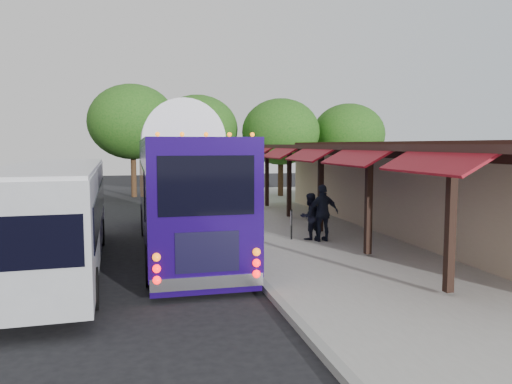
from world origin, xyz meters
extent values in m
plane|color=black|center=(0.00, 0.00, 0.00)|extent=(90.00, 90.00, 0.00)
cube|color=#9E9B93|center=(5.00, 4.00, 0.07)|extent=(10.00, 40.00, 0.15)
cube|color=gray|center=(0.05, 4.00, 0.07)|extent=(0.20, 40.00, 0.16)
cube|color=tan|center=(8.50, 4.00, 1.80)|extent=(5.00, 20.00, 3.60)
cube|color=black|center=(5.98, 4.00, 3.30)|extent=(0.06, 20.00, 0.60)
cube|color=#331E19|center=(4.90, 4.00, 3.40)|extent=(2.60, 20.00, 0.18)
cube|color=black|center=(3.78, -4.00, 1.80)|extent=(0.18, 0.18, 3.16)
cube|color=maroon|center=(3.35, -4.00, 3.15)|extent=(1.00, 3.20, 0.57)
cube|color=black|center=(3.78, 0.00, 1.80)|extent=(0.18, 0.18, 3.16)
cube|color=maroon|center=(3.35, 0.00, 3.15)|extent=(1.00, 3.20, 0.57)
cube|color=black|center=(3.78, 4.00, 1.80)|extent=(0.18, 0.18, 3.16)
cube|color=maroon|center=(3.35, 4.00, 3.15)|extent=(1.00, 3.20, 0.57)
cube|color=black|center=(3.78, 8.00, 1.80)|extent=(0.18, 0.18, 3.16)
cube|color=maroon|center=(3.35, 8.00, 3.15)|extent=(1.00, 3.20, 0.57)
cube|color=black|center=(3.78, 12.00, 1.80)|extent=(0.18, 0.18, 3.16)
cube|color=maroon|center=(3.35, 12.00, 3.15)|extent=(1.00, 3.20, 0.57)
sphere|color=#186E84|center=(4.20, -2.00, 2.88)|extent=(0.26, 0.26, 0.26)
sphere|color=#186E84|center=(4.20, 3.00, 2.88)|extent=(0.26, 0.26, 0.26)
sphere|color=#186E84|center=(4.20, 8.00, 2.88)|extent=(0.26, 0.26, 0.26)
cube|color=#1B0755|center=(-1.45, 3.36, 2.06)|extent=(2.67, 12.20, 3.20)
cube|color=#1B0755|center=(-1.45, 3.36, 0.30)|extent=(2.62, 12.08, 0.36)
ellipsoid|color=white|center=(-1.45, 3.36, 3.63)|extent=(2.67, 11.95, 0.57)
cube|color=black|center=(-1.45, -2.74, 2.59)|extent=(2.12, 0.04, 1.32)
cube|color=silver|center=(-1.45, -2.67, 0.43)|extent=(2.54, 0.20, 0.28)
sphere|color=#FF0C0C|center=(-2.56, -2.76, 0.69)|extent=(0.18, 0.18, 0.18)
sphere|color=#FF0C0C|center=(-0.34, -2.76, 0.69)|extent=(0.18, 0.18, 0.18)
cylinder|color=black|center=(-2.62, -1.27, 0.53)|extent=(0.31, 1.06, 1.06)
cylinder|color=black|center=(-0.28, -1.27, 0.53)|extent=(0.31, 1.06, 1.06)
cylinder|color=black|center=(-2.62, 7.26, 0.53)|extent=(0.31, 1.06, 1.06)
cylinder|color=black|center=(-0.28, 7.26, 0.53)|extent=(0.31, 1.06, 1.06)
cube|color=#97999F|center=(-5.13, 1.01, 1.59)|extent=(2.86, 11.01, 2.51)
cube|color=black|center=(-6.33, 1.01, 1.80)|extent=(0.45, 9.27, 0.95)
cube|color=black|center=(-3.93, 1.01, 1.80)|extent=(0.45, 9.27, 0.95)
cube|color=silver|center=(-5.13, 1.01, 2.88)|extent=(2.81, 10.79, 0.09)
cylinder|color=black|center=(-4.04, -2.81, 0.46)|extent=(0.31, 0.92, 0.91)
cylinder|color=black|center=(-6.22, 4.28, 0.46)|extent=(0.31, 0.92, 0.91)
cylinder|color=black|center=(-4.04, 4.28, 0.46)|extent=(0.31, 0.92, 0.91)
imported|color=black|center=(0.60, 3.14, 1.00)|extent=(0.73, 0.61, 1.70)
imported|color=black|center=(2.98, 2.94, 0.97)|extent=(0.98, 0.89, 1.64)
imported|color=black|center=(3.31, 2.53, 1.14)|extent=(1.19, 0.58, 1.97)
imported|color=black|center=(0.91, 14.00, 1.00)|extent=(1.13, 0.68, 1.70)
cube|color=black|center=(2.35, 3.06, 0.67)|extent=(0.07, 0.07, 1.05)
cube|color=black|center=(2.35, 3.06, 0.91)|extent=(0.16, 0.47, 0.57)
cube|color=white|center=(2.32, 3.06, 0.91)|extent=(0.11, 0.39, 0.48)
cylinder|color=#382314|center=(0.97, 19.18, 1.52)|extent=(0.36, 0.36, 3.03)
ellipsoid|color=#184C13|center=(0.97, 19.18, 4.48)|extent=(5.24, 5.24, 4.45)
cylinder|color=#382314|center=(6.17, 17.67, 1.46)|extent=(0.36, 0.36, 2.92)
ellipsoid|color=#184C13|center=(6.17, 17.67, 4.31)|extent=(5.04, 5.04, 4.28)
cylinder|color=#382314|center=(11.07, 18.11, 1.41)|extent=(0.36, 0.36, 2.83)
ellipsoid|color=#184C13|center=(11.07, 18.11, 4.18)|extent=(4.89, 4.89, 4.15)
cylinder|color=#382314|center=(-3.16, 20.60, 1.68)|extent=(0.36, 0.36, 3.37)
ellipsoid|color=#184C13|center=(-3.16, 20.60, 4.98)|extent=(5.82, 5.82, 4.95)
camera|label=1|loc=(-2.86, -13.53, 3.48)|focal=35.00mm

